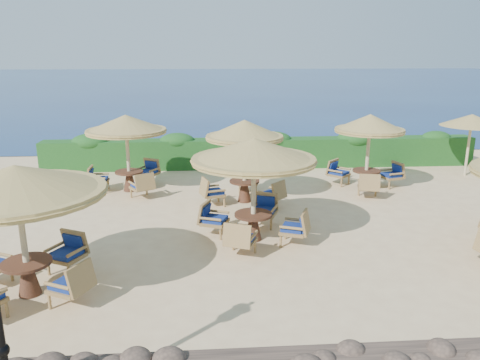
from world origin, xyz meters
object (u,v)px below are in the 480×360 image
cafe_set_3 (127,137)px  cafe_set_1 (254,168)px  extra_parasol (472,120)px  cafe_set_4 (245,146)px  cafe_set_0 (18,202)px  cafe_set_5 (369,139)px

cafe_set_3 → cafe_set_1: bearing=-50.8°
extra_parasol → cafe_set_4: (-8.91, -2.69, -0.35)m
extra_parasol → cafe_set_3: 12.85m
extra_parasol → cafe_set_0: cafe_set_0 is taller
extra_parasol → cafe_set_4: bearing=-163.2°
cafe_set_4 → cafe_set_5: (4.36, 1.06, -0.03)m
cafe_set_1 → cafe_set_4: size_ratio=1.16×
extra_parasol → cafe_set_0: 16.04m
cafe_set_1 → cafe_set_0: bearing=-152.1°
cafe_set_0 → cafe_set_5: 11.35m
cafe_set_5 → cafe_set_1: bearing=-135.9°
cafe_set_0 → cafe_set_3: size_ratio=1.20×
extra_parasol → cafe_set_5: 4.84m
cafe_set_0 → cafe_set_3: same height
cafe_set_3 → cafe_set_5: same height
cafe_set_1 → cafe_set_5: bearing=44.1°
cafe_set_3 → cafe_set_5: 8.26m
extra_parasol → cafe_set_5: size_ratio=0.90×
cafe_set_4 → extra_parasol: bearing=16.8°
cafe_set_0 → cafe_set_3: bearing=83.1°
cafe_set_3 → cafe_set_4: same height
cafe_set_1 → cafe_set_4: bearing=89.3°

